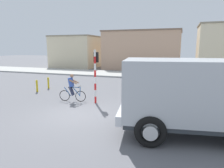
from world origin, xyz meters
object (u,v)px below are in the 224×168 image
object	(u,v)px
bollard_near	(37,86)
cyclist	(72,88)
traffic_light_pole	(96,69)
car_white_mid	(193,79)
bollard_far	(48,83)
car_red_near	(213,89)
truck_foreground	(194,93)

from	to	relation	value
bollard_near	cyclist	bearing A→B (deg)	-21.45
traffic_light_pole	bollard_near	world-z (taller)	traffic_light_pole
car_white_mid	bollard_far	size ratio (longest dim) A/B	4.79
traffic_light_pole	car_red_near	bearing A→B (deg)	21.19
cyclist	car_red_near	world-z (taller)	cyclist
car_red_near	bollard_near	distance (m)	12.26
car_red_near	car_white_mid	bearing A→B (deg)	105.68
car_red_near	car_white_mid	distance (m)	3.64
truck_foreground	cyclist	size ratio (longest dim) A/B	3.34
cyclist	bollard_near	xyz separation A→B (m)	(-3.88, 1.53, -0.41)
bollard_far	car_red_near	bearing A→B (deg)	-0.54
traffic_light_pole	car_red_near	size ratio (longest dim) A/B	0.75
truck_foreground	bollard_far	bearing A→B (deg)	151.38
truck_foreground	car_white_mid	world-z (taller)	truck_foreground
car_red_near	cyclist	bearing A→B (deg)	-161.28
car_red_near	truck_foreground	bearing A→B (deg)	-104.19
truck_foreground	car_red_near	size ratio (longest dim) A/B	1.34
truck_foreground	bollard_near	world-z (taller)	truck_foreground
car_red_near	car_white_mid	xyz separation A→B (m)	(-0.98, 3.51, 0.00)
truck_foreground	bollard_near	distance (m)	11.69
cyclist	car_red_near	bearing A→B (deg)	18.72
cyclist	bollard_far	distance (m)	4.88
cyclist	car_white_mid	bearing A→B (deg)	40.83
traffic_light_pole	bollard_near	xyz separation A→B (m)	(-5.41, 1.34, -1.62)
car_red_near	bollard_near	world-z (taller)	car_red_near
bollard_near	bollard_far	xyz separation A→B (m)	(0.00, 1.40, 0.00)
truck_foreground	cyclist	xyz separation A→B (m)	(-6.85, 2.93, -0.80)
traffic_light_pole	car_white_mid	distance (m)	8.53
truck_foreground	traffic_light_pole	size ratio (longest dim) A/B	1.79
traffic_light_pole	car_white_mid	bearing A→B (deg)	46.65
truck_foreground	cyclist	distance (m)	7.49
cyclist	bollard_far	world-z (taller)	cyclist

